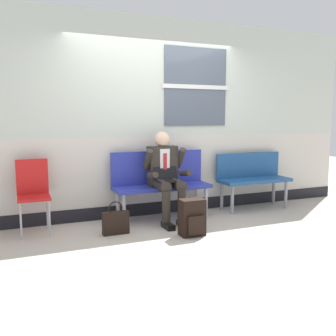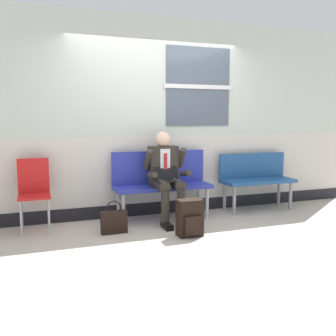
{
  "view_description": "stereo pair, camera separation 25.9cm",
  "coord_description": "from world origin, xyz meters",
  "px_view_note": "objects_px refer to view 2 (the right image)",
  "views": [
    {
      "loc": [
        -1.89,
        -4.41,
        1.41
      ],
      "look_at": [
        0.0,
        0.15,
        0.75
      ],
      "focal_mm": 39.83,
      "sensor_mm": 36.0,
      "label": 1
    },
    {
      "loc": [
        -1.65,
        -4.5,
        1.41
      ],
      "look_at": [
        0.0,
        0.15,
        0.75
      ],
      "focal_mm": 39.83,
      "sensor_mm": 36.0,
      "label": 2
    }
  ],
  "objects_px": {
    "bench_empty": "(256,176)",
    "person_seated": "(166,174)",
    "bench_with_person": "(162,180)",
    "handbag": "(114,221)",
    "folding_chair": "(34,188)",
    "backpack": "(190,218)"
  },
  "relations": [
    {
      "from": "bench_empty",
      "to": "person_seated",
      "type": "bearing_deg",
      "value": -172.8
    },
    {
      "from": "bench_with_person",
      "to": "handbag",
      "type": "relative_size",
      "value": 3.33
    },
    {
      "from": "handbag",
      "to": "folding_chair",
      "type": "bearing_deg",
      "value": 152.96
    },
    {
      "from": "bench_with_person",
      "to": "person_seated",
      "type": "height_order",
      "value": "person_seated"
    },
    {
      "from": "bench_empty",
      "to": "handbag",
      "type": "height_order",
      "value": "bench_empty"
    },
    {
      "from": "backpack",
      "to": "handbag",
      "type": "xyz_separation_m",
      "value": [
        -0.84,
        0.4,
        -0.07
      ]
    },
    {
      "from": "handbag",
      "to": "bench_with_person",
      "type": "bearing_deg",
      "value": 32.95
    },
    {
      "from": "bench_with_person",
      "to": "person_seated",
      "type": "bearing_deg",
      "value": -90.0
    },
    {
      "from": "person_seated",
      "to": "backpack",
      "type": "relative_size",
      "value": 2.75
    },
    {
      "from": "person_seated",
      "to": "bench_empty",
      "type": "bearing_deg",
      "value": 7.2
    },
    {
      "from": "backpack",
      "to": "bench_empty",
      "type": "bearing_deg",
      "value": 31.36
    },
    {
      "from": "handbag",
      "to": "folding_chair",
      "type": "relative_size",
      "value": 0.45
    },
    {
      "from": "person_seated",
      "to": "folding_chair",
      "type": "relative_size",
      "value": 1.35
    },
    {
      "from": "person_seated",
      "to": "backpack",
      "type": "distance_m",
      "value": 0.84
    },
    {
      "from": "bench_empty",
      "to": "backpack",
      "type": "bearing_deg",
      "value": -148.64
    },
    {
      "from": "bench_with_person",
      "to": "person_seated",
      "type": "distance_m",
      "value": 0.23
    },
    {
      "from": "backpack",
      "to": "folding_chair",
      "type": "bearing_deg",
      "value": 153.66
    },
    {
      "from": "handbag",
      "to": "bench_empty",
      "type": "bearing_deg",
      "value": 12.19
    },
    {
      "from": "bench_with_person",
      "to": "person_seated",
      "type": "xyz_separation_m",
      "value": [
        -0.0,
        -0.2,
        0.1
      ]
    },
    {
      "from": "person_seated",
      "to": "handbag",
      "type": "height_order",
      "value": "person_seated"
    },
    {
      "from": "bench_with_person",
      "to": "handbag",
      "type": "xyz_separation_m",
      "value": [
        -0.79,
        -0.51,
        -0.4
      ]
    },
    {
      "from": "bench_empty",
      "to": "handbag",
      "type": "distance_m",
      "value": 2.41
    }
  ]
}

